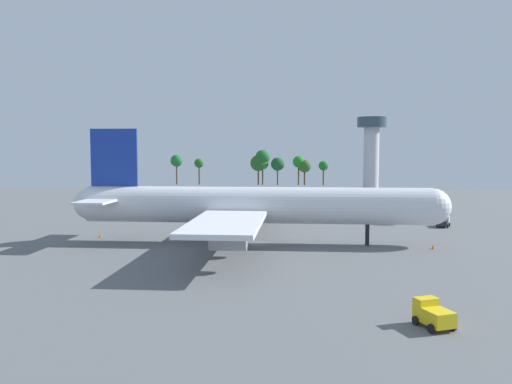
{
  "coord_description": "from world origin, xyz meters",
  "views": [
    {
      "loc": [
        7.47,
        -88.32,
        15.94
      ],
      "look_at": [
        0.0,
        0.0,
        8.79
      ],
      "focal_mm": 36.89,
      "sensor_mm": 36.0,
      "label": 1
    }
  ],
  "objects_px": {
    "cargo_airplane": "(254,206)",
    "safety_cone_tail": "(100,235)",
    "catering_truck": "(171,211)",
    "maintenance_van": "(386,218)",
    "baggage_tug": "(443,222)",
    "safety_cone_nose": "(433,247)",
    "cargo_loader": "(433,314)",
    "control_tower": "(371,145)"
  },
  "relations": [
    {
      "from": "catering_truck",
      "to": "control_tower",
      "type": "bearing_deg",
      "value": 55.87
    },
    {
      "from": "cargo_loader",
      "to": "safety_cone_tail",
      "type": "bearing_deg",
      "value": 137.15
    },
    {
      "from": "maintenance_van",
      "to": "safety_cone_nose",
      "type": "distance_m",
      "value": 28.78
    },
    {
      "from": "cargo_airplane",
      "to": "safety_cone_tail",
      "type": "distance_m",
      "value": 29.45
    },
    {
      "from": "safety_cone_nose",
      "to": "control_tower",
      "type": "height_order",
      "value": "control_tower"
    },
    {
      "from": "cargo_loader",
      "to": "maintenance_van",
      "type": "relative_size",
      "value": 0.74
    },
    {
      "from": "catering_truck",
      "to": "maintenance_van",
      "type": "distance_m",
      "value": 50.52
    },
    {
      "from": "cargo_airplane",
      "to": "safety_cone_tail",
      "type": "xyz_separation_m",
      "value": [
        -28.56,
        3.83,
        -6.1
      ]
    },
    {
      "from": "cargo_loader",
      "to": "control_tower",
      "type": "bearing_deg",
      "value": 84.45
    },
    {
      "from": "baggage_tug",
      "to": "cargo_loader",
      "type": "bearing_deg",
      "value": -105.52
    },
    {
      "from": "cargo_loader",
      "to": "safety_cone_nose",
      "type": "distance_m",
      "value": 39.4
    },
    {
      "from": "cargo_airplane",
      "to": "control_tower",
      "type": "distance_m",
      "value": 128.36
    },
    {
      "from": "catering_truck",
      "to": "control_tower",
      "type": "xyz_separation_m",
      "value": [
        58.98,
        87.03,
        16.49
      ]
    },
    {
      "from": "safety_cone_tail",
      "to": "safety_cone_nose",
      "type": "bearing_deg",
      "value": -6.48
    },
    {
      "from": "baggage_tug",
      "to": "control_tower",
      "type": "distance_m",
      "value": 101.65
    },
    {
      "from": "cargo_airplane",
      "to": "catering_truck",
      "type": "bearing_deg",
      "value": 123.1
    },
    {
      "from": "cargo_airplane",
      "to": "catering_truck",
      "type": "height_order",
      "value": "cargo_airplane"
    },
    {
      "from": "baggage_tug",
      "to": "safety_cone_nose",
      "type": "distance_m",
      "value": 26.56
    },
    {
      "from": "baggage_tug",
      "to": "safety_cone_nose",
      "type": "bearing_deg",
      "value": -108.06
    },
    {
      "from": "cargo_airplane",
      "to": "safety_cone_nose",
      "type": "xyz_separation_m",
      "value": [
        29.15,
        -2.72,
        -6.1
      ]
    },
    {
      "from": "safety_cone_nose",
      "to": "control_tower",
      "type": "relative_size",
      "value": 0.02
    },
    {
      "from": "cargo_airplane",
      "to": "safety_cone_tail",
      "type": "height_order",
      "value": "cargo_airplane"
    },
    {
      "from": "cargo_airplane",
      "to": "maintenance_van",
      "type": "distance_m",
      "value": 37.24
    },
    {
      "from": "baggage_tug",
      "to": "safety_cone_nose",
      "type": "height_order",
      "value": "baggage_tug"
    },
    {
      "from": "cargo_loader",
      "to": "control_tower",
      "type": "relative_size",
      "value": 0.15
    },
    {
      "from": "cargo_loader",
      "to": "safety_cone_nose",
      "type": "bearing_deg",
      "value": 76.19
    },
    {
      "from": "safety_cone_nose",
      "to": "baggage_tug",
      "type": "bearing_deg",
      "value": 71.94
    },
    {
      "from": "baggage_tug",
      "to": "maintenance_van",
      "type": "height_order",
      "value": "maintenance_van"
    },
    {
      "from": "safety_cone_nose",
      "to": "safety_cone_tail",
      "type": "bearing_deg",
      "value": 173.52
    },
    {
      "from": "catering_truck",
      "to": "cargo_loader",
      "type": "relative_size",
      "value": 1.21
    },
    {
      "from": "cargo_airplane",
      "to": "baggage_tug",
      "type": "relative_size",
      "value": 13.6
    },
    {
      "from": "baggage_tug",
      "to": "cargo_loader",
      "type": "xyz_separation_m",
      "value": [
        -17.63,
        -63.5,
        0.17
      ]
    },
    {
      "from": "baggage_tug",
      "to": "control_tower",
      "type": "relative_size",
      "value": 0.16
    },
    {
      "from": "catering_truck",
      "to": "maintenance_van",
      "type": "bearing_deg",
      "value": -11.27
    },
    {
      "from": "maintenance_van",
      "to": "control_tower",
      "type": "xyz_separation_m",
      "value": [
        9.43,
        96.89,
        16.46
      ]
    },
    {
      "from": "cargo_airplane",
      "to": "baggage_tug",
      "type": "height_order",
      "value": "cargo_airplane"
    },
    {
      "from": "catering_truck",
      "to": "safety_cone_nose",
      "type": "relative_size",
      "value": 7.14
    },
    {
      "from": "cargo_airplane",
      "to": "safety_cone_nose",
      "type": "height_order",
      "value": "cargo_airplane"
    },
    {
      "from": "baggage_tug",
      "to": "safety_cone_tail",
      "type": "relative_size",
      "value": 6.68
    },
    {
      "from": "safety_cone_nose",
      "to": "cargo_airplane",
      "type": "bearing_deg",
      "value": 174.67
    },
    {
      "from": "cargo_airplane",
      "to": "catering_truck",
      "type": "xyz_separation_m",
      "value": [
        -23.32,
        35.77,
        -5.29
      ]
    },
    {
      "from": "cargo_loader",
      "to": "safety_cone_tail",
      "type": "xyz_separation_m",
      "value": [
        -48.31,
        44.81,
        -0.83
      ]
    }
  ]
}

